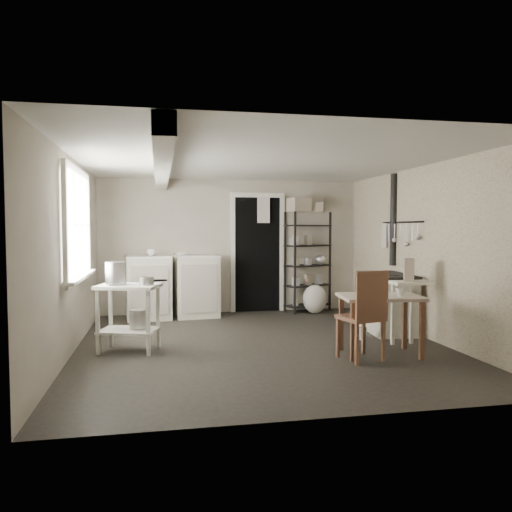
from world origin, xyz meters
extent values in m
plane|color=black|center=(0.00, 0.00, 0.00)|extent=(5.00, 5.00, 0.00)
plane|color=silver|center=(0.00, 0.00, 2.30)|extent=(5.00, 5.00, 0.00)
cube|color=#BBB2A0|center=(0.00, 2.50, 1.15)|extent=(4.50, 0.02, 2.30)
cube|color=#BBB2A0|center=(0.00, -2.50, 1.15)|extent=(4.50, 0.02, 2.30)
cube|color=#BBB2A0|center=(-2.25, 0.00, 1.15)|extent=(0.02, 5.00, 2.30)
cube|color=#BBB2A0|center=(2.25, 0.00, 1.15)|extent=(0.02, 5.00, 2.30)
cylinder|color=silver|center=(-1.75, -0.05, 0.94)|extent=(0.27, 0.27, 0.26)
cylinder|color=silver|center=(-1.39, -0.13, 0.85)|extent=(0.22, 0.22, 0.10)
cylinder|color=silver|center=(-1.50, -0.03, 0.39)|extent=(0.26, 0.26, 0.22)
imported|color=silver|center=(-0.89, 2.09, 0.95)|extent=(0.30, 0.30, 0.07)
imported|color=silver|center=(-1.37, 2.04, 0.97)|extent=(0.15, 0.15, 0.10)
imported|color=silver|center=(1.03, 2.26, 1.36)|extent=(0.10, 0.10, 0.17)
cube|color=beige|center=(1.15, 2.30, 2.01)|extent=(0.41, 0.38, 0.24)
cube|color=beige|center=(1.48, 2.34, 1.99)|extent=(0.32, 0.31, 0.16)
cube|color=beige|center=(1.84, -0.32, 1.01)|extent=(0.18, 0.22, 0.29)
imported|color=silver|center=(1.43, -0.90, 0.81)|extent=(0.14, 0.14, 0.10)
ellipsoid|color=silver|center=(1.37, 2.07, 0.24)|extent=(0.47, 0.42, 0.49)
cylinder|color=silver|center=(1.37, 0.02, 0.07)|extent=(0.16, 0.16, 0.16)
camera|label=1|loc=(-1.24, -6.09, 1.46)|focal=35.00mm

